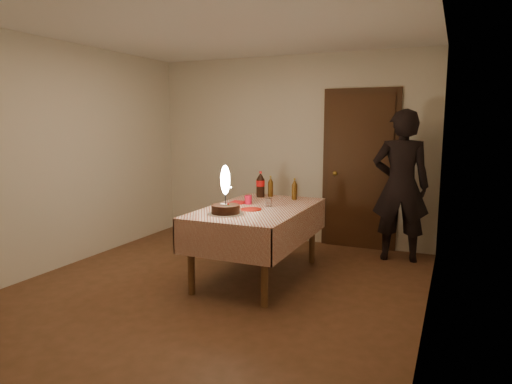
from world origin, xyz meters
TOP-DOWN VIEW (x-y plane):
  - ground at (0.00, 0.00)m, footprint 4.00×4.50m
  - room_shell at (0.03, 0.08)m, footprint 4.04×4.54m
  - dining_table at (0.24, 0.57)m, footprint 1.02×1.72m
  - birthday_cake at (0.09, 0.11)m, footprint 0.36×0.36m
  - red_plate at (0.23, 0.41)m, footprint 0.22×0.22m
  - red_cup at (0.07, 0.70)m, footprint 0.08×0.08m
  - clear_cup at (0.33, 0.66)m, footprint 0.07×0.07m
  - napkin_stack at (-0.06, 0.70)m, footprint 0.15×0.15m
  - cola_bottle at (0.00, 1.20)m, footprint 0.10×0.10m
  - amber_bottle_left at (0.10, 1.29)m, footprint 0.06×0.06m
  - amber_bottle_right at (0.44, 1.19)m, footprint 0.06×0.06m
  - photographer at (1.57, 1.85)m, footprint 0.73×0.54m

SIDE VIEW (x-z plane):
  - ground at x=0.00m, z-range -0.01..0.01m
  - dining_table at x=0.24m, z-range 0.29..1.06m
  - red_plate at x=0.23m, z-range 0.78..0.79m
  - napkin_stack at x=-0.06m, z-range 0.78..0.80m
  - clear_cup at x=0.33m, z-range 0.78..0.87m
  - red_cup at x=0.07m, z-range 0.78..0.88m
  - birthday_cake at x=0.09m, z-range 0.65..1.14m
  - amber_bottle_left at x=0.10m, z-range 0.77..1.02m
  - amber_bottle_right at x=0.44m, z-range 0.77..1.02m
  - photographer at x=1.57m, z-range 0.00..1.84m
  - cola_bottle at x=0.00m, z-range 0.77..1.09m
  - room_shell at x=0.03m, z-range 0.34..2.96m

